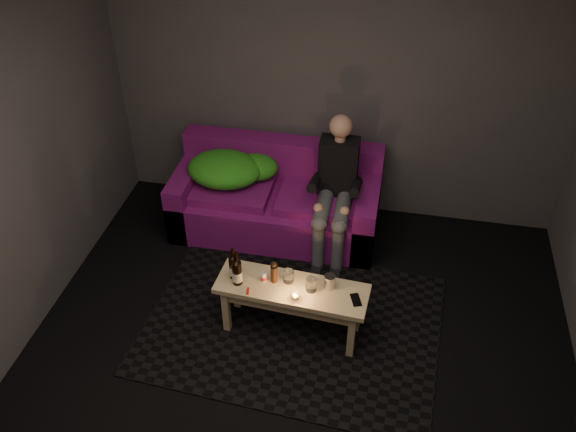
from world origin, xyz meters
name	(u,v)px	position (x,y,z in m)	size (l,w,h in m)	color
floor	(287,396)	(0.00, 0.00, 0.00)	(4.50, 4.50, 0.00)	black
room	(303,158)	(0.00, 0.47, 1.64)	(4.50, 4.50, 4.50)	silver
rug	(293,324)	(-0.08, 0.65, 0.01)	(2.21, 1.61, 0.01)	black
sofa	(277,201)	(-0.46, 1.81, 0.28)	(1.81, 0.81, 0.78)	#7B1062
green_blanket	(230,168)	(-0.87, 1.81, 0.58)	(0.79, 0.54, 0.27)	green
person	(336,186)	(0.08, 1.67, 0.62)	(0.33, 0.75, 1.21)	black
coffee_table	(292,295)	(-0.08, 0.60, 0.37)	(1.13, 0.43, 0.45)	#D7B47D
beer_bottle_a	(233,267)	(-0.52, 0.62, 0.55)	(0.07, 0.07, 0.27)	black
beer_bottle_b	(237,272)	(-0.48, 0.56, 0.56)	(0.07, 0.07, 0.29)	black
salt_shaker	(264,277)	(-0.30, 0.62, 0.49)	(0.04, 0.04, 0.08)	silver
pepper_mill	(274,274)	(-0.22, 0.63, 0.52)	(0.05, 0.05, 0.14)	black
tumbler_back	(289,276)	(-0.12, 0.65, 0.50)	(0.08, 0.08, 0.09)	white
tealight	(295,297)	(-0.04, 0.48, 0.47)	(0.06, 0.06, 0.04)	white
tumbler_front	(311,285)	(0.06, 0.59, 0.50)	(0.08, 0.08, 0.10)	white
steel_cup	(330,282)	(0.18, 0.64, 0.51)	(0.08, 0.08, 0.11)	#AEB1B5
smartphone	(356,300)	(0.38, 0.55, 0.46)	(0.06, 0.13, 0.01)	black
red_lighter	(248,291)	(-0.38, 0.49, 0.46)	(0.02, 0.07, 0.01)	red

